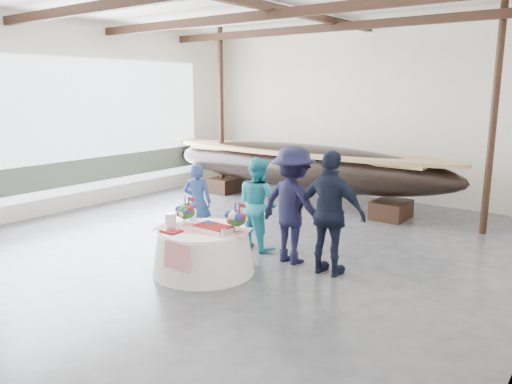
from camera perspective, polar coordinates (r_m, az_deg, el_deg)
The scene contains 12 objects.
floor at distance 9.11m, azimuth -4.03°, elevation -6.82°, with size 10.00×12.00×0.01m, color #3D3D42.
wall_back at distance 13.74m, azimuth 12.65°, elevation 8.80°, with size 10.00×0.02×4.50m, color silver.
wall_left at distance 12.52m, azimuth -21.92°, elevation 7.98°, with size 0.02×12.00×4.50m, color silver.
pavilion_structure at distance 9.26m, azimuth -1.30°, elevation 18.62°, with size 9.80×11.76×4.50m.
open_bay at distance 13.06m, azimuth -17.90°, elevation 6.51°, with size 0.03×7.00×3.20m.
longboat_display at distance 12.63m, azimuth 5.00°, elevation 3.01°, with size 8.19×1.64×1.54m.
banquet_table at distance 8.09m, azimuth -6.02°, elevation -6.66°, with size 1.64×1.64×0.71m.
tabletop_items at distance 8.02m, azimuth -5.67°, elevation -3.05°, with size 1.61×1.07×0.40m.
guest_woman_blue at distance 9.69m, azimuth -6.70°, elevation -1.13°, with size 0.55×0.36×1.50m, color navy.
guest_woman_teal at distance 9.07m, azimuth 0.22°, elevation -1.32°, with size 0.82×0.64×1.69m, color teal.
guest_man_left at distance 8.34m, azimuth 4.25°, elevation -1.49°, with size 1.28×0.74×1.98m, color black.
guest_man_right at distance 7.85m, azimuth 8.53°, elevation -2.46°, with size 1.16×0.48×1.98m, color black.
Camera 1 is at (5.69, -6.49, 2.91)m, focal length 35.00 mm.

